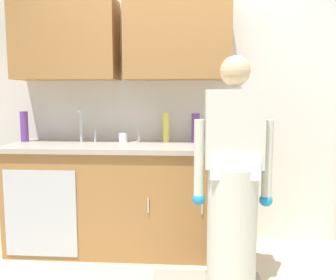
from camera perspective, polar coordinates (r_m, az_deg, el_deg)
kitchen_wall_with_uppers at (r=3.39m, az=0.20°, el=8.91°), size 4.80×0.44×2.70m
counter_cabinet at (r=3.28m, az=-7.51°, el=-9.21°), size 1.90×0.62×0.90m
countertop at (r=3.18m, az=-7.59°, el=-1.04°), size 1.96×0.66×0.04m
sink at (r=3.27m, az=-13.52°, el=-0.85°), size 0.50×0.36×0.35m
person_at_sink at (r=2.54m, az=10.10°, el=-8.37°), size 0.55×0.34×1.62m
bottle_water_short at (r=3.28m, az=4.37°, el=1.91°), size 0.08×0.08×0.26m
bottle_water_tall at (r=3.59m, az=-21.63°, el=1.99°), size 0.07×0.07×0.28m
bottle_cleaner_spray at (r=3.30m, az=-0.32°, el=1.99°), size 0.06×0.06×0.27m
cup_by_sink at (r=3.32m, az=-7.07°, el=0.40°), size 0.08×0.08×0.09m
sponge at (r=3.13m, az=5.65°, el=-0.50°), size 0.11×0.07×0.03m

